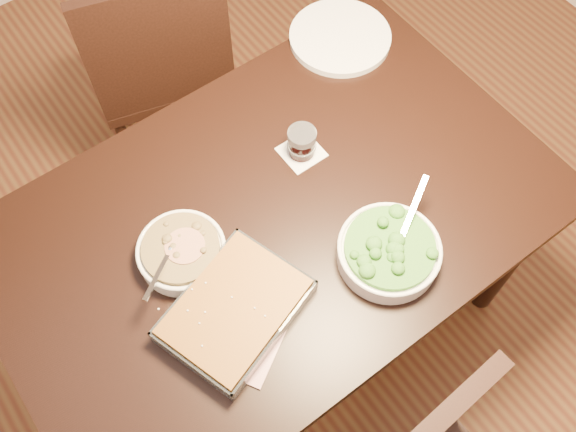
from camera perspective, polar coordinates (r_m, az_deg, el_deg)
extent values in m
plane|color=#441F13|center=(2.28, -0.84, -9.04)|extent=(4.00, 4.00, 0.00)
cube|color=black|center=(1.61, -1.18, -0.25)|extent=(1.40, 0.90, 0.04)
cube|color=black|center=(1.67, -1.13, -1.39)|extent=(1.26, 0.76, 0.08)
cylinder|color=black|center=(2.09, 19.19, -3.41)|extent=(0.07, 0.07, 0.71)
cylinder|color=black|center=(2.06, -21.57, -6.97)|extent=(0.07, 0.07, 0.71)
cylinder|color=black|center=(2.30, 6.20, 9.94)|extent=(0.07, 0.07, 0.71)
cube|color=#AB3044|center=(1.48, -3.91, -8.64)|extent=(0.35, 0.33, 0.01)
cube|color=white|center=(1.69, 1.20, 5.70)|extent=(0.10, 0.10, 0.00)
cylinder|color=white|center=(1.54, -9.38, -3.30)|extent=(0.21, 0.21, 0.04)
torus|color=white|center=(1.52, -9.51, -2.91)|extent=(0.21, 0.21, 0.01)
cylinder|color=#38280F|center=(1.51, -9.53, -2.85)|extent=(0.18, 0.18, 0.02)
cube|color=silver|center=(1.48, -10.41, -4.75)|extent=(0.11, 0.09, 0.04)
cylinder|color=maroon|center=(1.51, -9.16, -2.63)|extent=(0.09, 0.09, 0.00)
cylinder|color=white|center=(1.53, 8.90, -3.29)|extent=(0.24, 0.24, 0.05)
torus|color=white|center=(1.51, 9.04, -2.84)|extent=(0.25, 0.25, 0.01)
cylinder|color=#1D440F|center=(1.51, 9.06, -2.77)|extent=(0.22, 0.22, 0.02)
cube|color=silver|center=(1.53, 10.11, -0.16)|extent=(0.15, 0.09, 0.05)
cube|color=silver|center=(1.48, -4.64, -8.68)|extent=(0.37, 0.32, 0.01)
cube|color=#50330B|center=(1.46, -4.72, -8.29)|extent=(0.35, 0.30, 0.05)
cube|color=silver|center=(1.49, -8.17, -5.91)|extent=(0.30, 0.10, 0.04)
cube|color=silver|center=(1.43, -1.07, -10.85)|extent=(0.30, 0.10, 0.04)
cube|color=silver|center=(1.50, -1.07, -3.83)|extent=(0.08, 0.22, 0.04)
cube|color=silver|center=(1.43, -8.64, -13.05)|extent=(0.08, 0.22, 0.04)
cylinder|color=black|center=(1.66, 1.22, 6.32)|extent=(0.07, 0.07, 0.06)
cylinder|color=silver|center=(1.63, 1.25, 7.18)|extent=(0.07, 0.07, 0.02)
cylinder|color=white|center=(1.94, 4.65, 15.58)|extent=(0.30, 0.30, 0.02)
cube|color=black|center=(2.34, -11.61, 13.44)|extent=(0.54, 0.54, 0.04)
cylinder|color=black|center=(2.65, -7.75, 14.07)|extent=(0.04, 0.04, 0.43)
cylinder|color=black|center=(2.41, -5.09, 7.94)|extent=(0.04, 0.04, 0.43)
cylinder|color=black|center=(2.64, -15.78, 11.53)|extent=(0.04, 0.04, 0.43)
cylinder|color=black|center=(2.39, -13.78, 5.15)|extent=(0.04, 0.04, 0.43)
cube|color=black|center=(2.02, -11.41, 14.35)|extent=(0.43, 0.15, 0.47)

